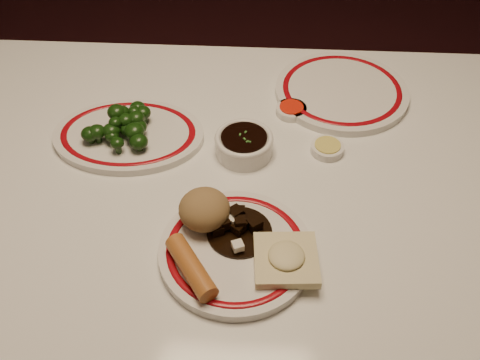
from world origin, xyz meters
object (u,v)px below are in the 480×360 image
(rice_mound, at_px, (204,209))
(spring_roll, at_px, (191,267))
(main_plate, at_px, (236,251))
(fried_wonton, at_px, (286,259))
(stirfry_heap, at_px, (237,226))
(dining_table, at_px, (224,211))
(broccoli_pile, at_px, (124,126))
(broccoli_plate, at_px, (129,135))
(soy_bowl, at_px, (244,145))

(rice_mound, relative_size, spring_roll, 0.72)
(main_plate, xyz_separation_m, fried_wonton, (0.08, -0.02, 0.02))
(fried_wonton, bearing_deg, main_plate, 162.76)
(main_plate, height_order, stirfry_heap, stirfry_heap)
(dining_table, height_order, spring_roll, spring_roll)
(spring_roll, height_order, broccoli_pile, broccoli_pile)
(spring_roll, xyz_separation_m, stirfry_heap, (0.06, 0.09, -0.01))
(stirfry_heap, xyz_separation_m, broccoli_plate, (-0.23, 0.24, -0.02))
(fried_wonton, xyz_separation_m, broccoli_plate, (-0.31, 0.30, -0.02))
(dining_table, height_order, main_plate, main_plate)
(rice_mound, height_order, spring_roll, rice_mound)
(fried_wonton, height_order, soy_bowl, fried_wonton)
(rice_mound, distance_m, spring_roll, 0.11)
(soy_bowl, bearing_deg, rice_mound, -106.07)
(fried_wonton, bearing_deg, spring_roll, -169.14)
(broccoli_plate, bearing_deg, soy_bowl, -7.49)
(main_plate, relative_size, broccoli_pile, 2.07)
(broccoli_plate, bearing_deg, fried_wonton, -43.87)
(fried_wonton, relative_size, broccoli_pile, 0.76)
(main_plate, xyz_separation_m, soy_bowl, (0.00, 0.24, 0.01))
(rice_mound, relative_size, broccoli_plate, 0.28)
(dining_table, bearing_deg, rice_mound, -99.04)
(main_plate, distance_m, stirfry_heap, 0.04)
(rice_mound, bearing_deg, dining_table, 80.96)
(fried_wonton, height_order, stirfry_heap, stirfry_heap)
(stirfry_heap, height_order, broccoli_plate, stirfry_heap)
(soy_bowl, bearing_deg, fried_wonton, -73.56)
(dining_table, height_order, soy_bowl, soy_bowl)
(spring_roll, bearing_deg, rice_mound, 50.83)
(fried_wonton, bearing_deg, dining_table, 120.40)
(main_plate, distance_m, broccoli_pile, 0.35)
(spring_roll, distance_m, broccoli_pile, 0.36)
(dining_table, height_order, rice_mound, rice_mound)
(main_plate, distance_m, broccoli_plate, 0.36)
(dining_table, bearing_deg, broccoli_pile, 154.73)
(broccoli_plate, bearing_deg, rice_mound, -51.57)
(dining_table, xyz_separation_m, main_plate, (0.04, -0.17, 0.10))
(rice_mound, relative_size, stirfry_heap, 0.79)
(stirfry_heap, bearing_deg, fried_wonton, -37.55)
(spring_roll, distance_m, soy_bowl, 0.30)
(broccoli_pile, xyz_separation_m, soy_bowl, (0.23, -0.02, -0.02))
(spring_roll, height_order, soy_bowl, spring_roll)
(fried_wonton, height_order, broccoli_pile, broccoli_pile)
(soy_bowl, bearing_deg, main_plate, -90.17)
(rice_mound, xyz_separation_m, soy_bowl, (0.05, 0.19, -0.03))
(stirfry_heap, bearing_deg, spring_roll, -125.88)
(spring_roll, xyz_separation_m, broccoli_plate, (-0.17, 0.32, -0.02))
(rice_mound, xyz_separation_m, spring_roll, (-0.01, -0.10, -0.01))
(rice_mound, bearing_deg, stirfry_heap, -15.42)
(main_plate, distance_m, soy_bowl, 0.24)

